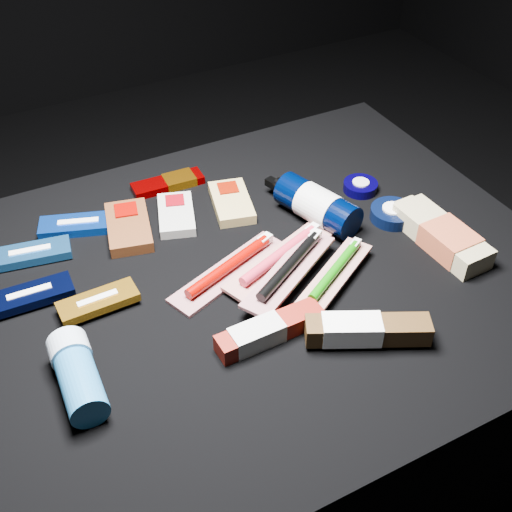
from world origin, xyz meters
name	(u,v)px	position (x,y,z in m)	size (l,w,h in m)	color
ground	(252,419)	(0.00, 0.00, 0.00)	(3.00, 3.00, 0.00)	black
cloth_table	(251,354)	(0.00, 0.00, 0.20)	(0.98, 0.78, 0.40)	black
luna_bar_0	(79,225)	(-0.21, 0.24, 0.41)	(0.14, 0.09, 0.02)	#0D41BB
luna_bar_1	(31,254)	(-0.30, 0.19, 0.41)	(0.13, 0.07, 0.02)	#2060A5
luna_bar_2	(30,296)	(-0.33, 0.09, 0.41)	(0.13, 0.05, 0.02)	black
luna_bar_3	(98,302)	(-0.24, 0.03, 0.41)	(0.12, 0.05, 0.02)	#B07517
clif_bar_0	(128,225)	(-0.14, 0.19, 0.41)	(0.10, 0.14, 0.02)	#572C14
clif_bar_1	(176,213)	(-0.05, 0.19, 0.41)	(0.09, 0.13, 0.02)	#B1B3AA
clif_bar_2	(231,201)	(0.05, 0.18, 0.41)	(0.09, 0.13, 0.02)	tan
power_bar	(172,182)	(-0.02, 0.28, 0.41)	(0.14, 0.05, 0.02)	#770001
lotion_bottle	(317,205)	(0.16, 0.07, 0.43)	(0.10, 0.20, 0.06)	black
cream_tin_upper	(360,186)	(0.28, 0.11, 0.41)	(0.06, 0.06, 0.02)	black
cream_tin_lower	(392,214)	(0.28, 0.01, 0.41)	(0.08, 0.08, 0.02)	black
bodywash_bottle	(443,236)	(0.31, -0.09, 0.42)	(0.07, 0.19, 0.04)	tan
deodorant_stick	(77,375)	(-0.30, -0.10, 0.43)	(0.06, 0.13, 0.06)	#2068A3
toothbrush_pack_0	(230,268)	(-0.03, 0.01, 0.41)	(0.23, 0.13, 0.02)	#A59D99
toothbrush_pack_1	(280,257)	(0.05, -0.01, 0.42)	(0.22, 0.12, 0.02)	beige
toothbrush_pack_2	(335,272)	(0.11, -0.08, 0.42)	(0.18, 0.13, 0.02)	#BBB3B0
toothbrush_pack_3	(290,267)	(0.04, -0.05, 0.43)	(0.21, 0.15, 0.02)	#B3ADA8
toothpaste_carton_red	(265,332)	(-0.05, -0.14, 0.41)	(0.16, 0.04, 0.03)	maroon
toothpaste_carton_green	(362,330)	(0.07, -0.20, 0.42)	(0.17, 0.11, 0.03)	#3C260F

